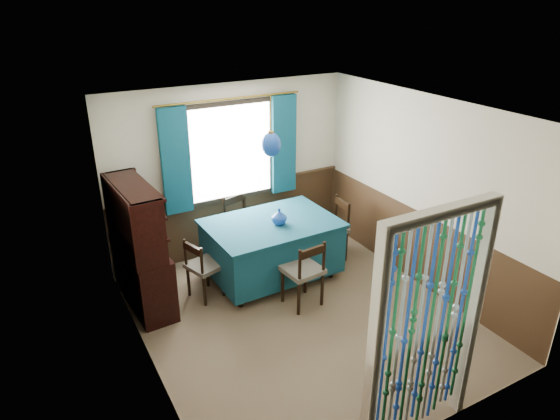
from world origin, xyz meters
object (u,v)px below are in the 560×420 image
chair_left (203,267)px  vase_table (279,217)px  chair_near (304,271)px  chair_far (243,224)px  pendant_lamp (271,144)px  bowl_shelf (146,229)px  vase_sideboard (137,229)px  dining_table (272,246)px  chair_right (332,227)px  sideboard (141,264)px

chair_left → vase_table: vase_table is taller
chair_near → chair_far: 1.55m
pendant_lamp → bowl_shelf: (-1.64, -0.01, -0.77)m
bowl_shelf → vase_sideboard: (0.00, 0.52, -0.23)m
vase_table → vase_sideboard: size_ratio=1.04×
dining_table → chair_far: chair_far is taller
vase_table → vase_sideboard: bearing=160.4°
bowl_shelf → chair_right: bearing=1.6°
pendant_lamp → bowl_shelf: bearing=-179.6°
chair_far → chair_left: (-0.91, -0.78, -0.06)m
vase_table → chair_right: bearing=9.4°
chair_left → vase_sideboard: vase_sideboard is taller
chair_far → chair_left: chair_far is taller
chair_near → pendant_lamp: bearing=86.4°
chair_near → bowl_shelf: (-1.67, 0.78, 0.64)m
chair_far → vase_sideboard: (-1.56, -0.25, 0.40)m
sideboard → bowl_shelf: bearing=-78.0°
chair_far → vase_sideboard: 1.63m
chair_left → vase_sideboard: 0.95m
dining_table → bowl_shelf: size_ratio=7.74×
chair_far → vase_table: (0.14, -0.85, 0.43)m
chair_far → chair_left: 1.20m
vase_table → vase_sideboard: (-1.70, 0.61, -0.03)m
chair_near → pendant_lamp: size_ratio=1.16×
dining_table → pendant_lamp: (-0.00, 0.00, 1.41)m
dining_table → bowl_shelf: (-1.64, -0.01, 0.65)m
chair_near → sideboard: size_ratio=0.56×
sideboard → bowl_shelf: size_ratio=7.11×
chair_left → vase_table: size_ratio=4.20×
bowl_shelf → chair_near: bearing=-24.9°
sideboard → chair_left: bearing=-21.1°
chair_right → chair_near: bearing=137.4°
chair_near → chair_left: size_ratio=1.09×
dining_table → chair_far: (-0.08, 0.76, 0.02)m
sideboard → vase_table: (1.76, -0.30, 0.36)m
vase_table → chair_near: bearing=-92.7°
pendant_lamp → dining_table: bearing=-63.4°
chair_near → vase_table: (0.03, 0.69, 0.44)m
dining_table → pendant_lamp: bearing=115.2°
chair_far → sideboard: size_ratio=0.58×
chair_near → bowl_shelf: bowl_shelf is taller
vase_sideboard → chair_near: bearing=-37.8°
vase_sideboard → bowl_shelf: bearing=-90.0°
chair_right → bowl_shelf: bearing=98.5°
chair_near → vase_sideboard: 2.15m
chair_right → pendant_lamp: (-1.02, -0.06, 1.40)m
sideboard → vase_table: size_ratio=8.18×
vase_sideboard → vase_table: bearing=-19.6°
chair_left → vase_table: (1.05, -0.07, 0.48)m
chair_far → bowl_shelf: 1.85m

